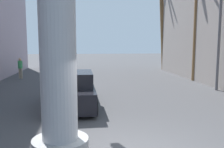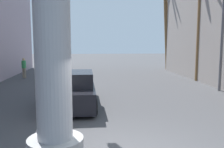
{
  "view_description": "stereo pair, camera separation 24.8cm",
  "coord_description": "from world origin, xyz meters",
  "px_view_note": "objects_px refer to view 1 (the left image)",
  "views": [
    {
      "loc": [
        -1.14,
        -5.99,
        2.84
      ],
      "look_at": [
        0.0,
        4.19,
        1.53
      ],
      "focal_mm": 40.0,
      "sensor_mm": 36.0,
      "label": 1
    },
    {
      "loc": [
        -0.89,
        -6.01,
        2.84
      ],
      "look_at": [
        0.0,
        4.19,
        1.53
      ],
      "focal_mm": 40.0,
      "sensor_mm": 36.0,
      "label": 2
    }
  ],
  "objects_px": {
    "street_lamp": "(215,13)",
    "car_lead": "(72,90)",
    "palm_tree_mid_right": "(197,16)",
    "palm_tree_far_right": "(162,16)",
    "pedestrian_far_left": "(20,67)"
  },
  "relations": [
    {
      "from": "car_lead",
      "to": "pedestrian_far_left",
      "type": "relative_size",
      "value": 3.08
    },
    {
      "from": "car_lead",
      "to": "pedestrian_far_left",
      "type": "distance_m",
      "value": 10.04
    },
    {
      "from": "pedestrian_far_left",
      "to": "palm_tree_far_right",
      "type": "bearing_deg",
      "value": 21.79
    },
    {
      "from": "street_lamp",
      "to": "car_lead",
      "type": "xyz_separation_m",
      "value": [
        -8.01,
        -2.71,
        -3.81
      ]
    },
    {
      "from": "street_lamp",
      "to": "palm_tree_mid_right",
      "type": "height_order",
      "value": "palm_tree_mid_right"
    },
    {
      "from": "car_lead",
      "to": "palm_tree_far_right",
      "type": "height_order",
      "value": "palm_tree_far_right"
    },
    {
      "from": "car_lead",
      "to": "palm_tree_mid_right",
      "type": "bearing_deg",
      "value": 36.7
    },
    {
      "from": "street_lamp",
      "to": "pedestrian_far_left",
      "type": "distance_m",
      "value": 14.41
    },
    {
      "from": "palm_tree_far_right",
      "to": "street_lamp",
      "type": "bearing_deg",
      "value": -92.83
    },
    {
      "from": "street_lamp",
      "to": "palm_tree_far_right",
      "type": "distance_m",
      "value": 11.55
    },
    {
      "from": "pedestrian_far_left",
      "to": "street_lamp",
      "type": "bearing_deg",
      "value": -26.75
    },
    {
      "from": "street_lamp",
      "to": "palm_tree_mid_right",
      "type": "distance_m",
      "value": 3.87
    },
    {
      "from": "street_lamp",
      "to": "car_lead",
      "type": "bearing_deg",
      "value": -161.32
    },
    {
      "from": "palm_tree_mid_right",
      "to": "palm_tree_far_right",
      "type": "relative_size",
      "value": 0.89
    },
    {
      "from": "street_lamp",
      "to": "palm_tree_far_right",
      "type": "xyz_separation_m",
      "value": [
        0.57,
        11.49,
        1.03
      ]
    }
  ]
}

